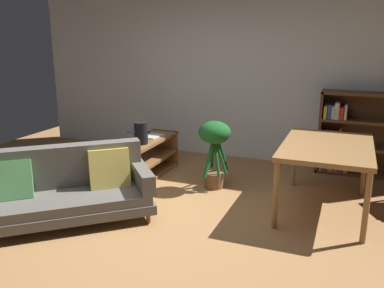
{
  "coord_description": "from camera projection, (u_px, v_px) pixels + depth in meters",
  "views": [
    {
      "loc": [
        1.74,
        -3.43,
        1.88
      ],
      "look_at": [
        0.18,
        0.5,
        0.76
      ],
      "focal_mm": 37.92,
      "sensor_mm": 36.0,
      "label": 1
    }
  ],
  "objects": [
    {
      "name": "back_wall_panel",
      "position": [
        234.0,
        72.0,
        6.26
      ],
      "size": [
        6.8,
        0.1,
        2.7
      ],
      "primitive_type": "cube",
      "color": "silver",
      "rests_on": "ground_plane"
    },
    {
      "name": "fabric_couch",
      "position": [
        64.0,
        188.0,
        4.24
      ],
      "size": [
        1.82,
        1.71,
        0.76
      ],
      "color": "brown",
      "rests_on": "ground_plane"
    },
    {
      "name": "dining_table",
      "position": [
        327.0,
        151.0,
        4.37
      ],
      "size": [
        0.93,
        1.41,
        0.75
      ],
      "color": "olive",
      "rests_on": "ground_plane"
    },
    {
      "name": "desk_speaker",
      "position": [
        141.0,
        133.0,
        5.26
      ],
      "size": [
        0.18,
        0.18,
        0.29
      ],
      "color": "black",
      "rests_on": "media_console"
    },
    {
      "name": "bookshelf",
      "position": [
        362.0,
        135.0,
        5.61
      ],
      "size": [
        1.34,
        0.35,
        1.15
      ],
      "color": "#56351E",
      "rests_on": "ground_plane"
    },
    {
      "name": "open_laptop",
      "position": [
        147.0,
        134.0,
        5.71
      ],
      "size": [
        0.47,
        0.33,
        0.07
      ],
      "color": "silver",
      "rests_on": "media_console"
    },
    {
      "name": "media_console",
      "position": [
        147.0,
        158.0,
        5.61
      ],
      "size": [
        0.41,
        1.18,
        0.52
      ],
      "color": "brown",
      "rests_on": "ground_plane"
    },
    {
      "name": "potted_floor_plant",
      "position": [
        214.0,
        143.0,
        5.07
      ],
      "size": [
        0.4,
        0.46,
        0.87
      ],
      "color": "brown",
      "rests_on": "ground_plane"
    },
    {
      "name": "ground_plane",
      "position": [
        158.0,
        224.0,
        4.19
      ],
      "size": [
        8.16,
        8.16,
        0.0
      ],
      "primitive_type": "plane",
      "color": "#9E7042"
    }
  ]
}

